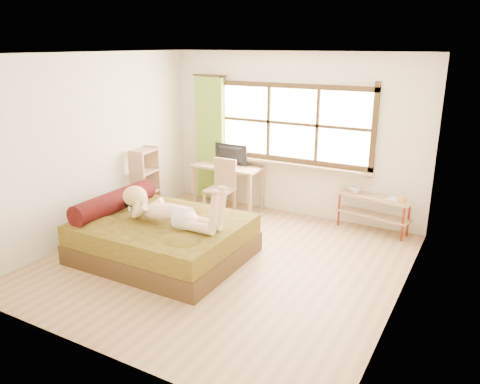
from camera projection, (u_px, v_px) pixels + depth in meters
The scene contains 18 objects.
floor at pixel (224, 261), 6.31m from camera, with size 4.50×4.50×0.00m, color #9E754C.
ceiling at pixel (221, 53), 5.50m from camera, with size 4.50×4.50×0.00m, color white.
wall_back at pixel (293, 135), 7.78m from camera, with size 4.50×4.50×0.00m, color silver.
wall_front at pixel (88, 221), 4.03m from camera, with size 4.50×4.50×0.00m, color silver.
wall_left at pixel (93, 146), 6.95m from camera, with size 4.50×4.50×0.00m, color silver.
wall_right at pixel (408, 191), 4.86m from camera, with size 4.50×4.50×0.00m, color silver.
window at pixel (292, 126), 7.70m from camera, with size 2.80×0.16×1.46m.
curtain at pixel (210, 140), 8.46m from camera, with size 0.55×0.10×2.20m, color olive.
bed at pixel (160, 236), 6.39m from camera, with size 2.17×1.74×0.82m.
woman at pixel (168, 200), 6.08m from camera, with size 1.51×0.43×0.65m, color beige, non-canonical shape.
kitten at pixel (126, 201), 6.67m from camera, with size 0.32×0.13×0.26m, color black, non-canonical shape.
desk at pixel (228, 171), 8.24m from camera, with size 1.22×0.56×0.76m.
monitor at pixel (229, 155), 8.19m from camera, with size 0.63×0.08×0.36m, color black.
chair at pixel (222, 184), 7.93m from camera, with size 0.43×0.43×0.96m.
pipe_shelf at pixel (374, 206), 7.23m from camera, with size 1.17×0.47×0.64m.
cup at pixel (355, 190), 7.31m from camera, with size 0.13×0.13×0.11m, color gray.
book at pixel (388, 198), 7.09m from camera, with size 0.18×0.24×0.02m, color gray.
bookshelf at pixel (145, 182), 7.86m from camera, with size 0.34×0.53×1.15m.
Camera 1 is at (2.98, -4.90, 2.81)m, focal length 35.00 mm.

